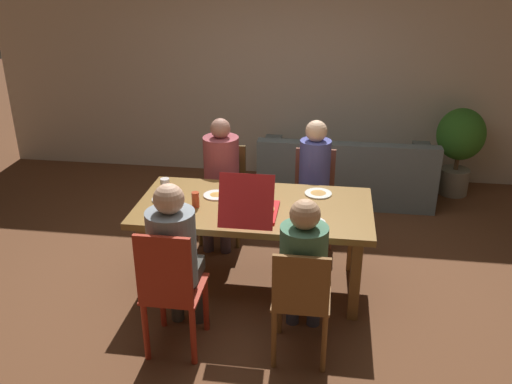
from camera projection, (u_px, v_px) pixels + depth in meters
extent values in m
plane|color=brown|center=(254.00, 284.00, 4.76)|extent=(20.00, 20.00, 0.00)
cube|color=beige|center=(287.00, 67.00, 6.69)|extent=(7.42, 0.12, 2.72)
cube|color=brown|center=(254.00, 208.00, 4.47)|extent=(1.91, 0.97, 0.05)
cube|color=brown|center=(145.00, 263.00, 4.40)|extent=(0.08, 0.08, 0.71)
cube|color=brown|center=(355.00, 279.00, 4.18)|extent=(0.08, 0.08, 0.71)
cube|color=brown|center=(171.00, 223.00, 5.06)|extent=(0.08, 0.08, 0.71)
cube|color=brown|center=(353.00, 235.00, 4.84)|extent=(0.08, 0.08, 0.71)
cylinder|color=brown|center=(280.00, 307.00, 4.06)|extent=(0.04, 0.04, 0.46)
cylinder|color=brown|center=(326.00, 311.00, 4.01)|extent=(0.04, 0.04, 0.46)
cylinder|color=brown|center=(274.00, 339.00, 3.72)|extent=(0.04, 0.04, 0.46)
cylinder|color=brown|center=(324.00, 344.00, 3.67)|extent=(0.04, 0.04, 0.46)
cube|color=brown|center=(302.00, 296.00, 3.77)|extent=(0.39, 0.43, 0.02)
cube|color=brown|center=(301.00, 285.00, 3.50)|extent=(0.37, 0.03, 0.41)
cylinder|color=#38394B|center=(293.00, 296.00, 4.17)|extent=(0.10, 0.10, 0.48)
cylinder|color=#38394B|center=(314.00, 298.00, 4.15)|extent=(0.10, 0.10, 0.48)
cube|color=#38394B|center=(304.00, 275.00, 3.90)|extent=(0.29, 0.34, 0.11)
cylinder|color=#457658|center=(303.00, 258.00, 3.65)|extent=(0.32, 0.32, 0.47)
sphere|color=tan|center=(305.00, 214.00, 3.52)|extent=(0.20, 0.20, 0.20)
cylinder|color=#A92C1A|center=(162.00, 300.00, 4.14)|extent=(0.04, 0.04, 0.46)
cylinder|color=#A92C1A|center=(206.00, 304.00, 4.09)|extent=(0.04, 0.04, 0.46)
cylinder|color=#A92C1A|center=(146.00, 332.00, 3.79)|extent=(0.04, 0.04, 0.46)
cylinder|color=#A92C1A|center=(193.00, 336.00, 3.75)|extent=(0.04, 0.04, 0.46)
cube|color=#A92C1A|center=(175.00, 289.00, 3.85)|extent=(0.40, 0.44, 0.02)
cube|color=#A92C1A|center=(164.00, 272.00, 3.55)|extent=(0.38, 0.03, 0.52)
cylinder|color=#3E3C36|center=(176.00, 293.00, 4.21)|extent=(0.10, 0.10, 0.48)
cylinder|color=#3E3C36|center=(198.00, 295.00, 4.18)|extent=(0.10, 0.10, 0.48)
cube|color=#3E3C36|center=(180.00, 270.00, 3.96)|extent=(0.30, 0.30, 0.11)
cylinder|color=gray|center=(172.00, 248.00, 3.71)|extent=(0.34, 0.34, 0.54)
sphere|color=#DEAB8A|center=(169.00, 199.00, 3.57)|extent=(0.21, 0.21, 0.21)
cylinder|color=#523E1B|center=(238.00, 226.00, 5.25)|extent=(0.04, 0.04, 0.46)
cylinder|color=#523E1B|center=(200.00, 224.00, 5.30)|extent=(0.04, 0.04, 0.46)
cylinder|color=#523E1B|center=(244.00, 209.00, 5.62)|extent=(0.04, 0.04, 0.46)
cylinder|color=#523E1B|center=(209.00, 206.00, 5.67)|extent=(0.04, 0.04, 0.46)
cube|color=#523E1B|center=(222.00, 194.00, 5.37)|extent=(0.42, 0.46, 0.02)
cube|color=#523E1B|center=(226.00, 165.00, 5.47)|extent=(0.40, 0.03, 0.42)
cylinder|color=#3E323E|center=(225.00, 229.00, 5.18)|extent=(0.10, 0.10, 0.48)
cylinder|color=#3E323E|center=(208.00, 228.00, 5.20)|extent=(0.10, 0.10, 0.48)
cube|color=#3E323E|center=(219.00, 195.00, 5.20)|extent=(0.31, 0.31, 0.11)
cylinder|color=#9D444B|center=(221.00, 163.00, 5.24)|extent=(0.34, 0.34, 0.52)
sphere|color=#A87360|center=(220.00, 128.00, 5.10)|extent=(0.19, 0.19, 0.19)
cylinder|color=brown|center=(330.00, 228.00, 5.22)|extent=(0.04, 0.04, 0.46)
cylinder|color=brown|center=(293.00, 226.00, 5.26)|extent=(0.04, 0.04, 0.46)
cylinder|color=brown|center=(331.00, 213.00, 5.53)|extent=(0.04, 0.04, 0.46)
cylinder|color=brown|center=(296.00, 210.00, 5.58)|extent=(0.04, 0.04, 0.46)
cube|color=brown|center=(313.00, 197.00, 5.30)|extent=(0.41, 0.40, 0.02)
cube|color=brown|center=(315.00, 169.00, 5.38)|extent=(0.39, 0.03, 0.42)
cylinder|color=#3E2E3D|center=(319.00, 233.00, 5.11)|extent=(0.10, 0.10, 0.48)
cylinder|color=#3E2E3D|center=(303.00, 232.00, 5.13)|extent=(0.10, 0.10, 0.48)
cube|color=#3E2E3D|center=(313.00, 198.00, 5.13)|extent=(0.26, 0.32, 0.11)
cylinder|color=#4D53A4|center=(315.00, 166.00, 5.18)|extent=(0.29, 0.29, 0.51)
sphere|color=beige|center=(316.00, 131.00, 5.04)|extent=(0.20, 0.20, 0.20)
cube|color=red|center=(252.00, 211.00, 4.32)|extent=(0.41, 0.41, 0.02)
cylinder|color=#C27D36|center=(252.00, 209.00, 4.32)|extent=(0.36, 0.36, 0.01)
cube|color=red|center=(246.00, 202.00, 3.99)|extent=(0.41, 0.14, 0.39)
cylinder|color=white|center=(216.00, 195.00, 4.62)|extent=(0.22, 0.22, 0.01)
cone|color=gold|center=(216.00, 194.00, 4.61)|extent=(0.11, 0.11, 0.02)
cylinder|color=white|center=(318.00, 194.00, 4.65)|extent=(0.23, 0.23, 0.01)
cone|color=#C28A42|center=(318.00, 192.00, 4.64)|extent=(0.13, 0.13, 0.02)
cylinder|color=white|center=(310.00, 223.00, 4.14)|extent=(0.24, 0.24, 0.01)
cone|color=#C28746|center=(310.00, 221.00, 4.13)|extent=(0.13, 0.13, 0.02)
cylinder|color=white|center=(167.00, 199.00, 4.54)|extent=(0.24, 0.24, 0.01)
cone|color=orange|center=(166.00, 198.00, 4.54)|extent=(0.13, 0.13, 0.02)
cylinder|color=silver|center=(168.00, 206.00, 4.29)|extent=(0.06, 0.06, 0.11)
cylinder|color=#BB4428|center=(196.00, 200.00, 4.40)|extent=(0.06, 0.06, 0.13)
cylinder|color=silver|center=(165.00, 184.00, 4.72)|extent=(0.08, 0.08, 0.10)
cube|color=slate|center=(345.00, 179.00, 6.45)|extent=(1.97, 0.91, 0.39)
cube|color=slate|center=(347.00, 160.00, 5.96)|extent=(1.97, 0.16, 0.37)
cube|color=slate|center=(270.00, 153.00, 6.45)|extent=(0.20, 0.86, 0.18)
cube|color=slate|center=(425.00, 160.00, 6.22)|extent=(0.20, 0.86, 0.18)
cylinder|color=gray|center=(454.00, 181.00, 6.50)|extent=(0.34, 0.34, 0.31)
cylinder|color=brown|center=(457.00, 161.00, 6.40)|extent=(0.05, 0.05, 0.21)
ellipsoid|color=#337423|center=(461.00, 134.00, 6.27)|extent=(0.54, 0.54, 0.60)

